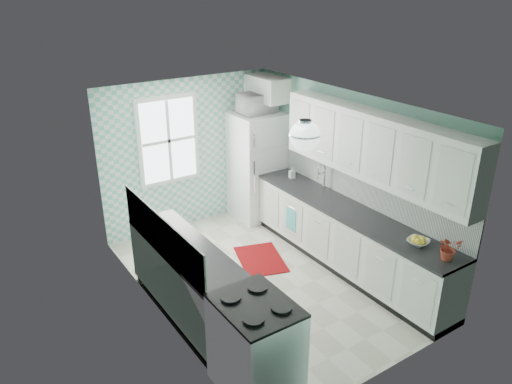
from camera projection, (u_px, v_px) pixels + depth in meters
floor at (263, 280)px, 7.06m from camera, size 3.00×4.40×0.02m
ceiling at (264, 105)px, 6.06m from camera, size 3.00×4.40×0.02m
wall_back at (188, 154)px, 8.25m from camera, size 3.00×0.02×2.50m
wall_front at (391, 276)px, 4.87m from camera, size 3.00×0.02×2.50m
wall_left at (156, 229)px, 5.79m from camera, size 0.02×4.40×2.50m
wall_right at (348, 176)px, 7.33m from camera, size 0.02×4.40×2.50m
accent_wall at (188, 154)px, 8.23m from camera, size 3.00×0.01×2.50m
window at (168, 140)px, 7.91m from camera, size 1.04×0.05×1.44m
backsplash_right at (366, 188)px, 7.03m from camera, size 0.02×3.60×0.51m
backsplash_left at (161, 235)px, 5.77m from camera, size 0.02×2.15×0.51m
upper_cabinets_right at (374, 146)px, 6.52m from camera, size 0.33×3.20×0.90m
upper_cabinet_fridge at (266, 88)px, 8.22m from camera, size 0.40×0.74×0.40m
ceiling_light at (305, 136)px, 5.52m from camera, size 0.34×0.34×0.35m
base_cabinets_right at (347, 240)px, 7.18m from camera, size 0.60×3.60×0.90m
countertop_right at (349, 211)px, 6.99m from camera, size 0.63×3.60×0.04m
base_cabinets_left at (187, 282)px, 6.21m from camera, size 0.60×2.15×0.90m
countertop_left at (186, 248)px, 6.03m from camera, size 0.63×2.15×0.04m
fridge at (257, 166)px, 8.63m from camera, size 0.81×0.80×1.86m
stove at (256, 346)px, 5.00m from camera, size 0.69×0.86×1.03m
sink at (314, 192)px, 7.59m from camera, size 0.56×0.47×0.53m
rug at (261, 259)px, 7.55m from camera, size 0.88×1.06×0.01m
dish_towel at (291, 220)px, 7.72m from camera, size 0.07×0.24×0.36m
fruit_bowl at (418, 242)px, 6.07m from camera, size 0.31×0.31×0.06m
potted_plant at (449, 248)px, 5.70m from camera, size 0.33×0.32×0.29m
soap_bottle at (292, 173)px, 8.05m from camera, size 0.10×0.10×0.19m
microwave at (257, 103)px, 8.19m from camera, size 0.61×0.42×0.33m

